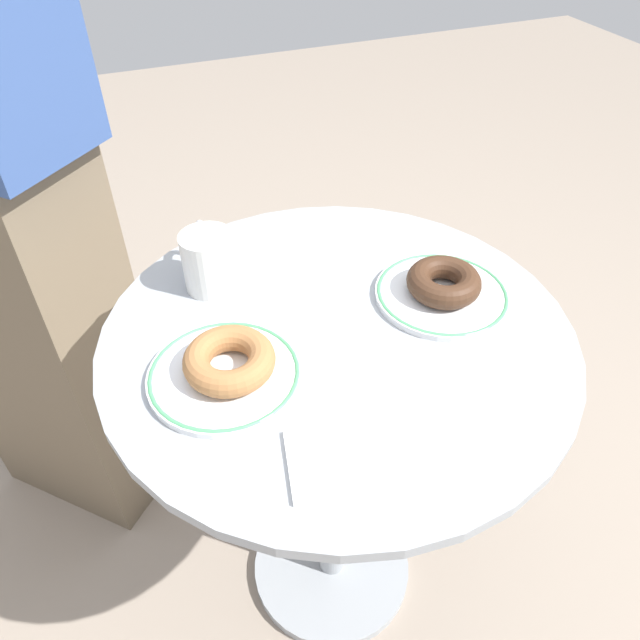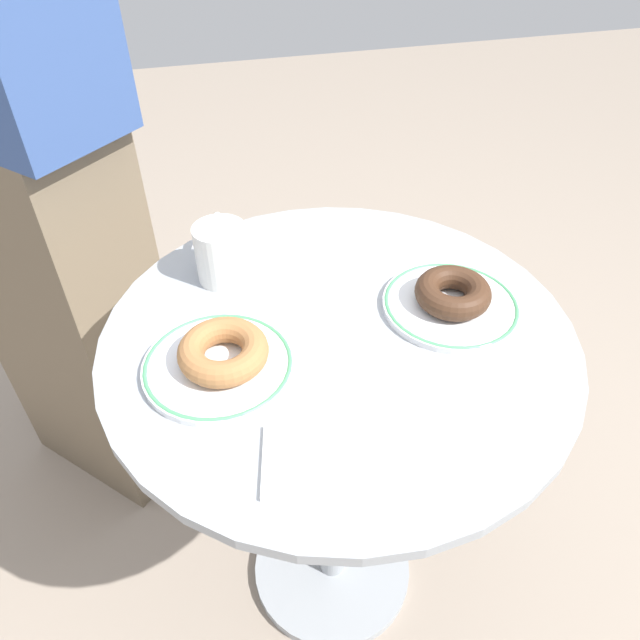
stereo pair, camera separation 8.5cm
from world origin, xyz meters
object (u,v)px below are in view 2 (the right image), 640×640
object	(u,v)px
cafe_table	(336,427)
person_figure	(18,163)
donut_cinnamon	(223,351)
paper_napkin	(322,461)
plate_left	(219,365)
donut_chocolate	(453,292)
plate_right	(451,305)
coffee_mug	(222,252)

from	to	relation	value
cafe_table	person_figure	world-z (taller)	person_figure
person_figure	donut_cinnamon	bearing A→B (deg)	-59.53
paper_napkin	plate_left	bearing A→B (deg)	118.53
paper_napkin	cafe_table	bearing A→B (deg)	69.68
plate_left	paper_napkin	world-z (taller)	plate_left
cafe_table	donut_chocolate	size ratio (longest dim) A/B	6.49
plate_right	donut_chocolate	distance (m)	0.02
cafe_table	paper_napkin	size ratio (longest dim) A/B	5.32
plate_right	coffee_mug	xyz separation A→B (m)	(-0.32, 0.16, 0.04)
plate_left	plate_right	distance (m)	0.36
donut_chocolate	coffee_mug	distance (m)	0.36
coffee_mug	person_figure	world-z (taller)	person_figure
cafe_table	plate_right	size ratio (longest dim) A/B	3.59
plate_right	donut_cinnamon	size ratio (longest dim) A/B	1.69
donut_cinnamon	person_figure	world-z (taller)	person_figure
donut_cinnamon	donut_chocolate	bearing A→B (deg)	6.84
plate_right	paper_napkin	bearing A→B (deg)	-139.09
plate_right	paper_napkin	world-z (taller)	plate_right
paper_napkin	plate_right	bearing A→B (deg)	40.91
coffee_mug	person_figure	size ratio (longest dim) A/B	0.07
donut_cinnamon	coffee_mug	distance (m)	0.21
donut_chocolate	coffee_mug	size ratio (longest dim) A/B	0.91
plate_left	donut_cinnamon	size ratio (longest dim) A/B	1.68
cafe_table	donut_chocolate	bearing A→B (deg)	2.76
paper_napkin	donut_cinnamon	bearing A→B (deg)	116.29
donut_cinnamon	donut_chocolate	world-z (taller)	same
plate_right	person_figure	bearing A→B (deg)	144.22
coffee_mug	paper_napkin	bearing A→B (deg)	-80.49
plate_left	coffee_mug	distance (m)	0.21
plate_left	plate_right	xyz separation A→B (m)	(0.36, 0.04, 0.00)
plate_right	cafe_table	bearing A→B (deg)	-177.24
donut_chocolate	person_figure	size ratio (longest dim) A/B	0.07
cafe_table	donut_cinnamon	distance (m)	0.31
donut_cinnamon	paper_napkin	xyz separation A→B (m)	(0.09, -0.18, -0.03)
donut_chocolate	coffee_mug	bearing A→B (deg)	153.02
plate_left	person_figure	size ratio (longest dim) A/B	0.12
plate_right	person_figure	distance (m)	0.80
cafe_table	person_figure	distance (m)	0.74
coffee_mug	plate_left	bearing A→B (deg)	-99.31
person_figure	cafe_table	bearing A→B (deg)	-45.39
paper_napkin	person_figure	xyz separation A→B (m)	(-0.39, 0.69, 0.09)
donut_cinnamon	cafe_table	bearing A→B (deg)	11.05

